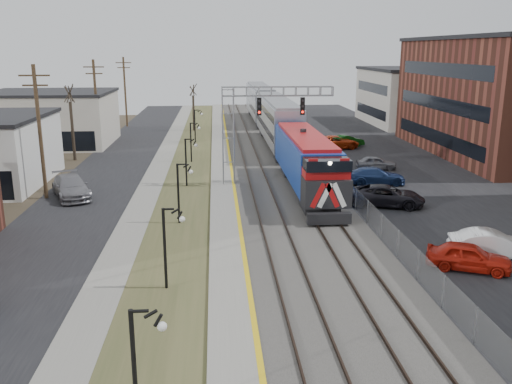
{
  "coord_description": "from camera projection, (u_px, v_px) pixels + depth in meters",
  "views": [
    {
      "loc": [
        -1.55,
        -15.93,
        11.0
      ],
      "look_at": [
        0.86,
        15.87,
        2.6
      ],
      "focal_mm": 38.0,
      "sensor_mm": 36.0,
      "label": 1
    }
  ],
  "objects": [
    {
      "name": "sidewalk",
      "position": [
        159.0,
        169.0,
        51.5
      ],
      "size": [
        2.0,
        120.0,
        0.08
      ],
      "primitive_type": "cube",
      "color": "gray",
      "rests_on": "ground"
    },
    {
      "name": "car_lot_e",
      "position": [
        376.0,
        163.0,
        51.08
      ],
      "size": [
        3.91,
        1.96,
        1.28
      ],
      "primitive_type": "imported",
      "rotation": [
        0.0,
        0.0,
        1.45
      ],
      "color": "gray",
      "rests_on": "ground"
    },
    {
      "name": "car_street_b",
      "position": [
        71.0,
        187.0,
        41.3
      ],
      "size": [
        4.35,
        6.14,
        1.65
      ],
      "primitive_type": "imported",
      "rotation": [
        0.0,
        0.0,
        0.4
      ],
      "color": "slate",
      "rests_on": "ground"
    },
    {
      "name": "train",
      "position": [
        274.0,
        119.0,
        65.27
      ],
      "size": [
        3.0,
        63.05,
        5.33
      ],
      "color": "#123698",
      "rests_on": "ground"
    },
    {
      "name": "platform_edge",
      "position": [
        231.0,
        165.0,
        51.95
      ],
      "size": [
        0.24,
        120.0,
        0.01
      ],
      "primitive_type": "cube",
      "color": "gold",
      "rests_on": "platform"
    },
    {
      "name": "street_west",
      "position": [
        111.0,
        170.0,
        51.18
      ],
      "size": [
        7.0,
        120.0,
        0.04
      ],
      "primitive_type": "cube",
      "color": "black",
      "rests_on": "ground"
    },
    {
      "name": "car_lot_g",
      "position": [
        336.0,
        142.0,
        61.68
      ],
      "size": [
        5.81,
        3.42,
        1.52
      ],
      "primitive_type": "imported",
      "rotation": [
        0.0,
        0.0,
        1.74
      ],
      "color": "#B6310E",
      "rests_on": "ground"
    },
    {
      "name": "fence",
      "position": [
        317.0,
        158.0,
        52.42
      ],
      "size": [
        0.04,
        120.0,
        1.6
      ],
      "primitive_type": "cube",
      "color": "gray",
      "rests_on": "ground"
    },
    {
      "name": "ballast_bed",
      "position": [
        273.0,
        166.0,
        52.29
      ],
      "size": [
        8.0,
        120.0,
        0.2
      ],
      "primitive_type": "cube",
      "color": "#595651",
      "rests_on": "ground"
    },
    {
      "name": "car_lot_d",
      "position": [
        375.0,
        176.0,
        45.32
      ],
      "size": [
        5.05,
        2.26,
        1.44
      ],
      "primitive_type": "imported",
      "rotation": [
        0.0,
        0.0,
        1.52
      ],
      "color": "navy",
      "rests_on": "ground"
    },
    {
      "name": "signal_gantry",
      "position": [
        249.0,
        119.0,
        43.93
      ],
      "size": [
        9.0,
        1.07,
        8.15
      ],
      "color": "gray",
      "rests_on": "ground"
    },
    {
      "name": "track_near",
      "position": [
        253.0,
        165.0,
        52.1
      ],
      "size": [
        1.58,
        120.0,
        0.15
      ],
      "color": "#2D2119",
      "rests_on": "ballast_bed"
    },
    {
      "name": "car_lot_c",
      "position": [
        387.0,
        196.0,
        39.1
      ],
      "size": [
        5.86,
        3.96,
        1.49
      ],
      "primitive_type": "imported",
      "rotation": [
        0.0,
        0.0,
        1.27
      ],
      "color": "black",
      "rests_on": "ground"
    },
    {
      "name": "car_lot_f",
      "position": [
        347.0,
        141.0,
        63.03
      ],
      "size": [
        4.33,
        2.63,
        1.35
      ],
      "primitive_type": "imported",
      "rotation": [
        0.0,
        0.0,
        1.89
      ],
      "color": "#0D430E",
      "rests_on": "ground"
    },
    {
      "name": "platform",
      "position": [
        222.0,
        167.0,
        51.92
      ],
      "size": [
        2.0,
        120.0,
        0.24
      ],
      "primitive_type": "cube",
      "color": "gray",
      "rests_on": "ground"
    },
    {
      "name": "utility_poles",
      "position": [
        40.0,
        133.0,
        40.05
      ],
      "size": [
        0.28,
        80.28,
        10.0
      ],
      "color": "#4C3823",
      "rests_on": "ground"
    },
    {
      "name": "parking_lot",
      "position": [
        395.0,
        165.0,
        53.19
      ],
      "size": [
        16.0,
        120.0,
        0.04
      ],
      "primitive_type": "cube",
      "color": "black",
      "rests_on": "ground"
    },
    {
      "name": "car_lot_b",
      "position": [
        492.0,
        245.0,
        29.4
      ],
      "size": [
        4.67,
        2.47,
        1.46
      ],
      "primitive_type": "imported",
      "rotation": [
        0.0,
        0.0,
        1.35
      ],
      "color": "white",
      "rests_on": "ground"
    },
    {
      "name": "car_lot_a",
      "position": [
        469.0,
        257.0,
        27.7
      ],
      "size": [
        4.5,
        3.2,
        1.42
      ],
      "primitive_type": "imported",
      "rotation": [
        0.0,
        0.0,
        1.16
      ],
      "color": "#B71B0E",
      "rests_on": "ground"
    },
    {
      "name": "track_far",
      "position": [
        289.0,
        164.0,
        52.35
      ],
      "size": [
        1.58,
        120.0,
        0.15
      ],
      "color": "#2D2119",
      "rests_on": "ballast_bed"
    },
    {
      "name": "bare_trees",
      "position": [
        104.0,
        135.0,
        54.18
      ],
      "size": [
        12.3,
        42.3,
        5.95
      ],
      "color": "#382D23",
      "rests_on": "ground"
    },
    {
      "name": "grass_median",
      "position": [
        190.0,
        168.0,
        51.72
      ],
      "size": [
        4.0,
        120.0,
        0.06
      ],
      "primitive_type": "cube",
      "color": "#434A27",
      "rests_on": "ground"
    },
    {
      "name": "lampposts",
      "position": [
        179.0,
        193.0,
        35.1
      ],
      "size": [
        0.14,
        62.14,
        4.0
      ],
      "color": "black",
      "rests_on": "ground"
    }
  ]
}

